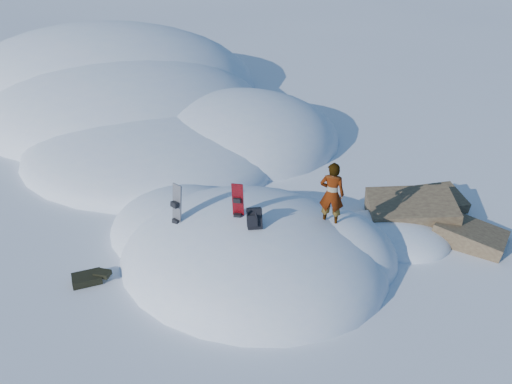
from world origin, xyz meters
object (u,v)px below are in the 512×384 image
(snowboard_dark, at_px, (176,214))
(person, at_px, (332,194))
(backpack, at_px, (254,219))
(snowboard_red, at_px, (238,209))

(snowboard_dark, xyz_separation_m, person, (3.49, 1.39, 0.54))
(snowboard_dark, bearing_deg, backpack, 25.61)
(snowboard_red, distance_m, backpack, 0.59)
(person, bearing_deg, snowboard_red, 20.75)
(backpack, height_order, person, person)
(snowboard_dark, height_order, backpack, snowboard_dark)
(snowboard_dark, height_order, person, person)
(snowboard_red, relative_size, person, 0.89)
(backpack, xyz_separation_m, person, (1.52, 1.24, 0.32))
(snowboard_red, bearing_deg, snowboard_dark, -173.36)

